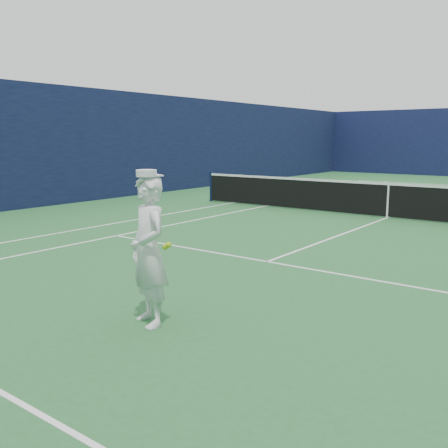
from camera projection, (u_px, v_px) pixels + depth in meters
name	position (u px, v px, depth m)	size (l,w,h in m)	color
ground	(387.00, 218.00, 14.18)	(80.00, 80.00, 0.00)	#266330
court_markings	(387.00, 218.00, 14.18)	(11.03, 23.83, 0.01)	white
windscreen_fence	(391.00, 147.00, 13.84)	(20.12, 36.12, 4.00)	#0F153A
tennis_net	(388.00, 199.00, 14.08)	(12.88, 0.09, 1.07)	#141E4C
tennis_player	(148.00, 251.00, 5.94)	(0.78, 0.71, 1.88)	white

